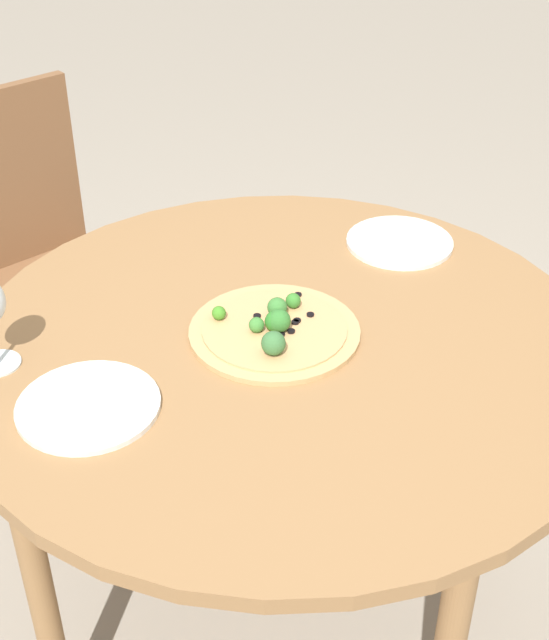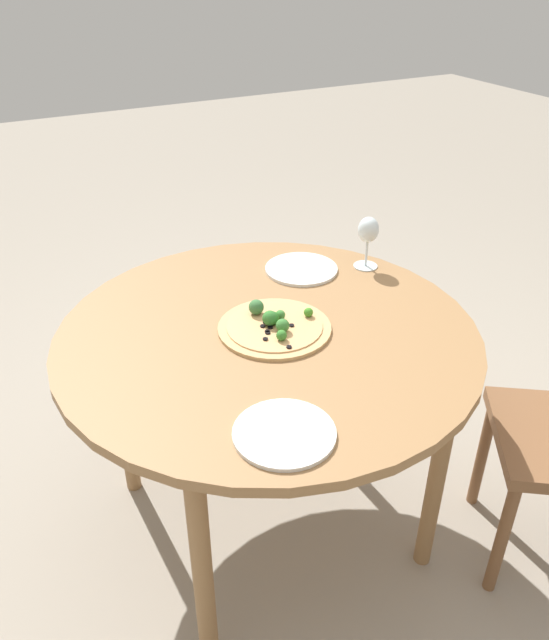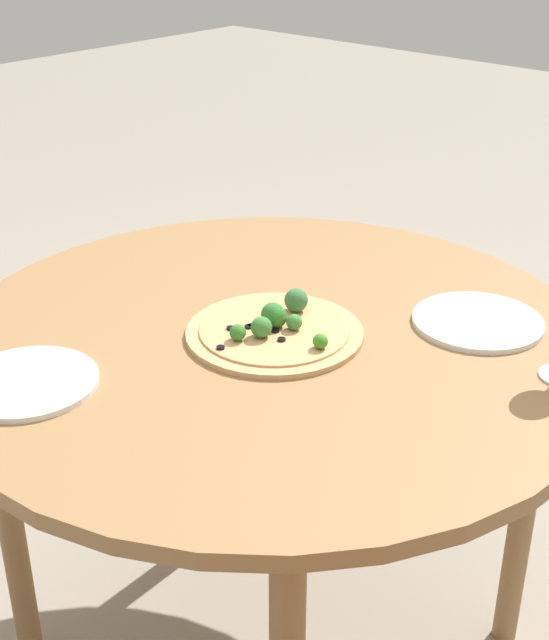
{
  "view_description": "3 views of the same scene",
  "coord_description": "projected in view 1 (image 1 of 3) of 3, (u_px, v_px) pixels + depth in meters",
  "views": [
    {
      "loc": [
        1.27,
        0.3,
        1.67
      ],
      "look_at": [
        -0.01,
        -0.02,
        0.78
      ],
      "focal_mm": 50.0,
      "sensor_mm": 36.0,
      "label": 1
    },
    {
      "loc": [
        -1.28,
        0.64,
        1.66
      ],
      "look_at": [
        -0.01,
        -0.02,
        0.78
      ],
      "focal_mm": 35.0,
      "sensor_mm": 36.0,
      "label": 2
    },
    {
      "loc": [
        -1.02,
        -0.93,
        1.48
      ],
      "look_at": [
        -0.01,
        -0.02,
        0.78
      ],
      "focal_mm": 50.0,
      "sensor_mm": 36.0,
      "label": 3
    }
  ],
  "objects": [
    {
      "name": "plate_far",
      "position": [
        400.0,
        242.0,
        1.87
      ],
      "size": [
        0.22,
        0.22,
        0.01
      ],
      "color": "silver",
      "rests_on": "dining_table"
    },
    {
      "name": "dining_table",
      "position": [
        283.0,
        371.0,
        1.63
      ],
      "size": [
        1.15,
        1.15,
        0.75
      ],
      "color": "olive",
      "rests_on": "ground_plane"
    },
    {
      "name": "ground_plane",
      "position": [
        281.0,
        610.0,
        2.01
      ],
      "size": [
        12.0,
        12.0,
        0.0
      ],
      "primitive_type": "plane",
      "color": "gray"
    },
    {
      "name": "plate_near",
      "position": [
        88.0,
        406.0,
        1.42
      ],
      "size": [
        0.23,
        0.23,
        0.01
      ],
      "color": "silver",
      "rests_on": "dining_table"
    },
    {
      "name": "chair",
      "position": [
        42.0,
        261.0,
        2.3
      ],
      "size": [
        0.56,
        0.56,
        0.94
      ],
      "rotation": [
        0.0,
        0.0,
        -3.74
      ],
      "color": "brown",
      "rests_on": "ground_plane"
    },
    {
      "name": "pizza",
      "position": [
        274.0,
        329.0,
        1.59
      ],
      "size": [
        0.31,
        0.31,
        0.06
      ],
      "color": "tan",
      "rests_on": "dining_table"
    }
  ]
}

